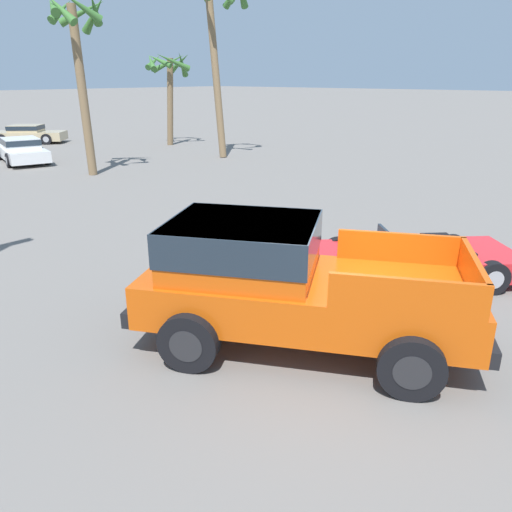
{
  "coord_description": "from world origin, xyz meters",
  "views": [
    {
      "loc": [
        -6.01,
        -3.66,
        4.01
      ],
      "look_at": [
        -0.23,
        1.29,
        1.26
      ],
      "focal_mm": 35.0,
      "sensor_mm": 36.0,
      "label": 1
    }
  ],
  "objects_px": {
    "parked_car_white": "(22,150)",
    "palm_tree_short": "(220,23)",
    "palm_tree_leaning": "(169,74)",
    "orange_pickup_truck": "(282,277)",
    "red_convertible_car": "(411,261)",
    "palm_tree_tall": "(79,42)",
    "parked_car_tan": "(28,134)"
  },
  "relations": [
    {
      "from": "parked_car_white",
      "to": "palm_tree_tall",
      "type": "distance_m",
      "value": 7.32
    },
    {
      "from": "orange_pickup_truck",
      "to": "parked_car_white",
      "type": "bearing_deg",
      "value": 46.3
    },
    {
      "from": "palm_tree_short",
      "to": "parked_car_tan",
      "type": "bearing_deg",
      "value": 105.59
    },
    {
      "from": "palm_tree_short",
      "to": "palm_tree_leaning",
      "type": "relative_size",
      "value": 1.59
    },
    {
      "from": "red_convertible_car",
      "to": "palm_tree_short",
      "type": "relative_size",
      "value": 0.49
    },
    {
      "from": "palm_tree_short",
      "to": "palm_tree_tall",
      "type": "bearing_deg",
      "value": 172.78
    },
    {
      "from": "parked_car_white",
      "to": "palm_tree_short",
      "type": "distance_m",
      "value": 11.55
    },
    {
      "from": "parked_car_white",
      "to": "palm_tree_tall",
      "type": "relative_size",
      "value": 0.68
    },
    {
      "from": "red_convertible_car",
      "to": "palm_tree_leaning",
      "type": "relative_size",
      "value": 0.79
    },
    {
      "from": "orange_pickup_truck",
      "to": "palm_tree_leaning",
      "type": "height_order",
      "value": "palm_tree_leaning"
    },
    {
      "from": "orange_pickup_truck",
      "to": "parked_car_tan",
      "type": "height_order",
      "value": "orange_pickup_truck"
    },
    {
      "from": "orange_pickup_truck",
      "to": "red_convertible_car",
      "type": "bearing_deg",
      "value": -34.11
    },
    {
      "from": "orange_pickup_truck",
      "to": "palm_tree_leaning",
      "type": "xyz_separation_m",
      "value": [
        14.96,
        20.17,
        3.03
      ]
    },
    {
      "from": "parked_car_tan",
      "to": "palm_tree_tall",
      "type": "bearing_deg",
      "value": 31.29
    },
    {
      "from": "palm_tree_tall",
      "to": "palm_tree_short",
      "type": "relative_size",
      "value": 0.82
    },
    {
      "from": "orange_pickup_truck",
      "to": "palm_tree_tall",
      "type": "relative_size",
      "value": 0.78
    },
    {
      "from": "palm_tree_tall",
      "to": "orange_pickup_truck",
      "type": "bearing_deg",
      "value": -112.23
    },
    {
      "from": "orange_pickup_truck",
      "to": "red_convertible_car",
      "type": "xyz_separation_m",
      "value": [
        3.86,
        -0.41,
        -0.72
      ]
    },
    {
      "from": "parked_car_tan",
      "to": "palm_tree_short",
      "type": "bearing_deg",
      "value": 61.83
    },
    {
      "from": "red_convertible_car",
      "to": "palm_tree_tall",
      "type": "distance_m",
      "value": 16.49
    },
    {
      "from": "orange_pickup_truck",
      "to": "palm_tree_short",
      "type": "relative_size",
      "value": 0.63
    },
    {
      "from": "parked_car_white",
      "to": "palm_tree_leaning",
      "type": "relative_size",
      "value": 0.89
    },
    {
      "from": "parked_car_white",
      "to": "parked_car_tan",
      "type": "xyz_separation_m",
      "value": [
        3.76,
        7.06,
        -0.02
      ]
    },
    {
      "from": "palm_tree_short",
      "to": "red_convertible_car",
      "type": "bearing_deg",
      "value": -122.95
    },
    {
      "from": "red_convertible_car",
      "to": "palm_tree_tall",
      "type": "bearing_deg",
      "value": 36.86
    },
    {
      "from": "orange_pickup_truck",
      "to": "palm_tree_short",
      "type": "bearing_deg",
      "value": 18.8
    },
    {
      "from": "orange_pickup_truck",
      "to": "red_convertible_car",
      "type": "height_order",
      "value": "orange_pickup_truck"
    },
    {
      "from": "parked_car_white",
      "to": "palm_tree_tall",
      "type": "height_order",
      "value": "palm_tree_tall"
    },
    {
      "from": "orange_pickup_truck",
      "to": "parked_car_white",
      "type": "relative_size",
      "value": 1.14
    },
    {
      "from": "parked_car_white",
      "to": "orange_pickup_truck",
      "type": "bearing_deg",
      "value": 90.22
    },
    {
      "from": "parked_car_tan",
      "to": "palm_tree_tall",
      "type": "distance_m",
      "value": 13.92
    },
    {
      "from": "parked_car_white",
      "to": "parked_car_tan",
      "type": "relative_size",
      "value": 1.11
    }
  ]
}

